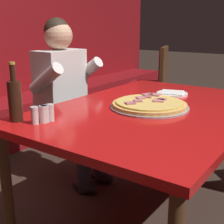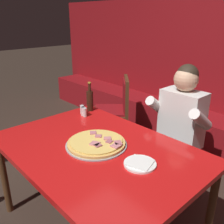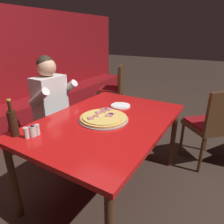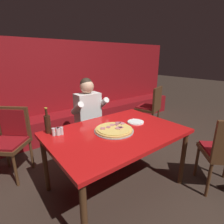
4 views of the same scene
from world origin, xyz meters
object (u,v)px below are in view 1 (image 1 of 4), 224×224
Objects in this scene: main_dining_table at (153,119)px; pizza at (149,105)px; beer_bottle at (15,99)px; shaker_black_pepper at (43,115)px; shaker_parmesan at (35,116)px; shaker_red_pepper_flakes at (45,115)px; shaker_oregano at (51,113)px; plate_white_paper at (172,94)px; dining_chair_far_left at (153,80)px; diner_seated_blue_shirt at (69,95)px.

main_dining_table is 3.36× the size of pizza.
beer_bottle is 0.16m from shaker_black_pepper.
main_dining_table is 0.69m from shaker_parmesan.
beer_bottle reaches higher than main_dining_table.
shaker_oregano is at bearing -10.23° from shaker_red_pepper_flakes.
main_dining_table is at bearing -29.00° from shaker_oregano.
plate_white_paper is at bearing -14.85° from shaker_oregano.
pizza is (-0.02, 0.02, 0.09)m from main_dining_table.
shaker_red_pepper_flakes is at bearing -164.76° from dining_chair_far_left.
shaker_parmesan is 1.00× the size of shaker_black_pepper.
diner_seated_blue_shirt is at bearing 106.67° from plate_white_paper.
diner_seated_blue_shirt reaches higher than shaker_red_pepper_flakes.
beer_bottle is 0.17m from shaker_red_pepper_flakes.
shaker_red_pepper_flakes is at bearing 165.30° from plate_white_paper.
dining_chair_far_left is at bearing 32.52° from plate_white_paper.
pizza is 0.80m from diner_seated_blue_shirt.
plate_white_paper is at bearing 5.68° from pizza.
dining_chair_far_left reaches higher than shaker_oregano.
shaker_parmesan is at bearing 152.76° from pizza.
dining_chair_far_left is (1.73, 0.92, -0.12)m from main_dining_table.
beer_bottle is at bearing -168.28° from dining_chair_far_left.
shaker_parmesan is at bearing 152.33° from main_dining_table.
dining_chair_far_left is at bearing 15.13° from shaker_black_pepper.
diner_seated_blue_shirt is (0.75, 0.48, -0.10)m from shaker_parmesan.
dining_chair_far_left is at bearing 14.48° from shaker_parmesan.
beer_bottle is at bearing 124.88° from shaker_oregano.
dining_chair_far_left is (2.26, 0.63, -0.22)m from shaker_oregano.
shaker_red_pepper_flakes is at bearing -11.03° from shaker_black_pepper.
beer_bottle reaches higher than shaker_red_pepper_flakes.
main_dining_table is 1.19× the size of diner_seated_blue_shirt.
shaker_black_pepper is 0.01m from shaker_red_pepper_flakes.
pizza reaches higher than plate_white_paper.
diner_seated_blue_shirt reaches higher than pizza.
shaker_parmesan is (0.02, -0.11, -0.07)m from beer_bottle.
shaker_black_pepper reaches higher than main_dining_table.
plate_white_paper is 1.01m from shaker_parmesan.
shaker_black_pepper is (-0.55, 0.28, 0.02)m from pizza.
shaker_black_pepper is 1.00× the size of shaker_red_pepper_flakes.
shaker_red_pepper_flakes is at bearing -22.64° from shaker_parmesan.
shaker_black_pepper is at bearing -145.03° from diner_seated_blue_shirt.
shaker_red_pepper_flakes reaches higher than main_dining_table.
beer_bottle reaches higher than shaker_black_pepper.
beer_bottle is 0.19m from shaker_oregano.
pizza is 5.25× the size of shaker_parmesan.
beer_bottle reaches higher than pizza.
main_dining_table is at bearing -171.48° from plate_white_paper.
shaker_red_pepper_flakes is 0.07× the size of diner_seated_blue_shirt.
diner_seated_blue_shirt reaches higher than shaker_oregano.
diner_seated_blue_shirt is (-0.22, 0.75, -0.07)m from plate_white_paper.
main_dining_table is 0.09m from pizza.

